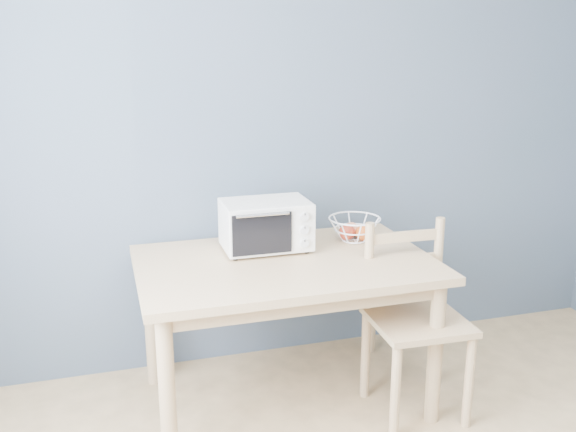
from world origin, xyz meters
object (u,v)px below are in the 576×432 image
object	(u,v)px
toaster_oven	(263,225)
dining_chair	(414,321)
fruit_basket	(354,229)
dining_table	(285,280)

from	to	relation	value
toaster_oven	dining_chair	size ratio (longest dim) A/B	0.46
fruit_basket	dining_chair	xyz separation A→B (m)	(0.15, -0.42, -0.36)
dining_table	dining_chair	size ratio (longest dim) A/B	1.52
toaster_oven	fruit_basket	distance (m)	0.50
toaster_oven	fruit_basket	xyz separation A→B (m)	(0.50, 0.02, -0.07)
toaster_oven	dining_chair	bearing A→B (deg)	-32.25
fruit_basket	toaster_oven	bearing A→B (deg)	-178.16
dining_table	fruit_basket	distance (m)	0.50
dining_table	dining_chair	xyz separation A→B (m)	(0.58, -0.23, -0.19)
dining_table	dining_chair	world-z (taller)	dining_chair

